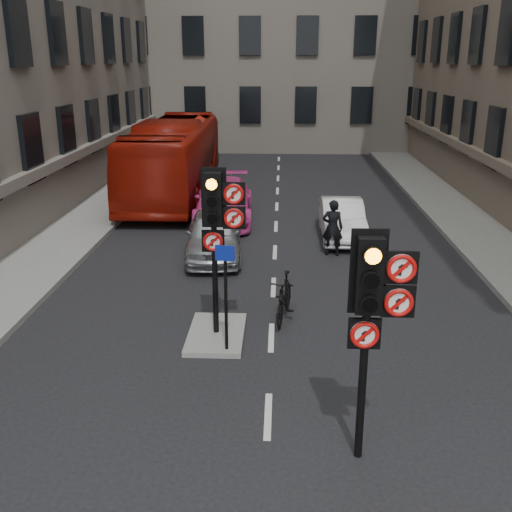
# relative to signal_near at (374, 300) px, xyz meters

# --- Properties ---
(ground) EXTENTS (120.00, 120.00, 0.00)m
(ground) POSITION_rel_signal_near_xyz_m (-1.49, -0.99, -2.58)
(ground) COLOR black
(ground) RESTS_ON ground
(pavement_left) EXTENTS (3.00, 50.00, 0.16)m
(pavement_left) POSITION_rel_signal_near_xyz_m (-8.69, 11.01, -2.50)
(pavement_left) COLOR gray
(pavement_left) RESTS_ON ground
(pavement_right) EXTENTS (3.00, 50.00, 0.16)m
(pavement_right) POSITION_rel_signal_near_xyz_m (5.71, 11.01, -2.50)
(pavement_right) COLOR gray
(pavement_right) RESTS_ON ground
(centre_island) EXTENTS (1.20, 2.00, 0.12)m
(centre_island) POSITION_rel_signal_near_xyz_m (-2.69, 4.01, -2.52)
(centre_island) COLOR gray
(centre_island) RESTS_ON ground
(signal_near) EXTENTS (0.91, 0.40, 3.58)m
(signal_near) POSITION_rel_signal_near_xyz_m (0.00, 0.00, 0.00)
(signal_near) COLOR black
(signal_near) RESTS_ON ground
(signal_far) EXTENTS (0.91, 0.40, 3.58)m
(signal_far) POSITION_rel_signal_near_xyz_m (-2.60, 4.00, 0.12)
(signal_far) COLOR black
(signal_far) RESTS_ON centre_island
(car_silver) EXTENTS (1.98, 4.19, 1.38)m
(car_silver) POSITION_rel_signal_near_xyz_m (-3.35, 9.56, -1.89)
(car_silver) COLOR #9FA2A6
(car_silver) RESTS_ON ground
(car_white) EXTENTS (1.36, 3.88, 1.28)m
(car_white) POSITION_rel_signal_near_xyz_m (0.74, 11.71, -1.94)
(car_white) COLOR white
(car_white) RESTS_ON ground
(car_pink) EXTENTS (2.32, 5.17, 1.47)m
(car_pink) POSITION_rel_signal_near_xyz_m (-3.44, 13.83, -1.85)
(car_pink) COLOR #DD419A
(car_pink) RESTS_ON ground
(bus_red) EXTENTS (2.87, 11.78, 3.27)m
(bus_red) POSITION_rel_signal_near_xyz_m (-5.99, 18.05, -0.95)
(bus_red) COLOR #9A170B
(bus_red) RESTS_ON ground
(motorcycle) EXTENTS (0.80, 1.85, 1.07)m
(motorcycle) POSITION_rel_signal_near_xyz_m (-1.21, 5.01, -2.04)
(motorcycle) COLOR black
(motorcycle) RESTS_ON ground
(motorcyclist) EXTENTS (0.68, 0.50, 1.74)m
(motorcyclist) POSITION_rel_signal_near_xyz_m (0.26, 9.83, -1.71)
(motorcyclist) COLOR black
(motorcyclist) RESTS_ON ground
(info_sign) EXTENTS (0.39, 0.14, 2.24)m
(info_sign) POSITION_rel_signal_near_xyz_m (-2.39, 3.19, -1.02)
(info_sign) COLOR black
(info_sign) RESTS_ON centre_island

